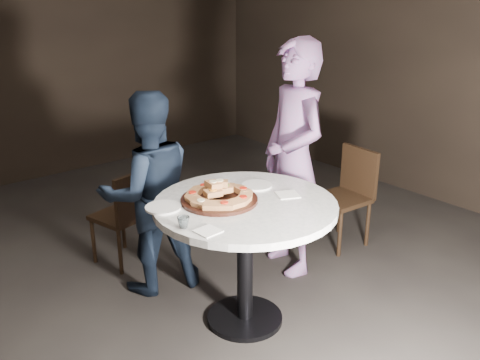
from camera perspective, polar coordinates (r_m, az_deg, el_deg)
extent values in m
plane|color=black|center=(3.67, -2.25, -14.59)|extent=(7.00, 7.00, 0.00)
cylinder|color=black|center=(3.65, 0.52, -14.47)|extent=(0.63, 0.63, 0.03)
cylinder|color=black|center=(3.43, 0.54, -8.90)|extent=(0.13, 0.13, 0.78)
cylinder|color=silver|center=(3.25, 0.56, -2.75)|extent=(1.42, 1.42, 0.04)
cylinder|color=black|center=(3.26, -2.23, -2.12)|extent=(0.60, 0.60, 0.02)
cube|color=#A66D40|center=(3.31, 0.34, -1.21)|extent=(0.09, 0.11, 0.05)
cylinder|color=red|center=(3.30, 0.35, -0.87)|extent=(0.05, 0.05, 0.01)
cube|color=#A66D40|center=(3.36, -0.43, -0.85)|extent=(0.11, 0.12, 0.05)
cube|color=#A66D40|center=(3.39, -1.52, -0.66)|extent=(0.12, 0.13, 0.05)
cylinder|color=beige|center=(3.39, -1.53, -0.33)|extent=(0.06, 0.06, 0.01)
cube|color=#A66D40|center=(3.40, -2.74, -0.66)|extent=(0.13, 0.12, 0.05)
cube|color=#A66D40|center=(3.37, -3.87, -0.85)|extent=(0.11, 0.09, 0.05)
cylinder|color=red|center=(3.36, -3.88, -0.51)|extent=(0.05, 0.05, 0.01)
cube|color=#A66D40|center=(3.32, -4.72, -1.20)|extent=(0.13, 0.12, 0.05)
cube|color=#A66D40|center=(3.26, -5.10, -1.65)|extent=(0.13, 0.12, 0.05)
cylinder|color=red|center=(3.25, -5.11, -1.31)|extent=(0.07, 0.07, 0.01)
cube|color=#A66D40|center=(3.19, -4.92, -2.12)|extent=(0.09, 0.11, 0.05)
cube|color=#A66D40|center=(3.14, -4.18, -2.52)|extent=(0.10, 0.12, 0.05)
cylinder|color=beige|center=(3.13, -4.19, -2.17)|extent=(0.06, 0.06, 0.01)
cube|color=#A66D40|center=(3.10, -3.02, -2.75)|extent=(0.13, 0.12, 0.05)
cube|color=#A66D40|center=(3.10, -1.68, -2.75)|extent=(0.13, 0.12, 0.05)
cylinder|color=red|center=(3.09, -1.69, -2.40)|extent=(0.06, 0.06, 0.01)
cube|color=#A66D40|center=(3.13, -0.47, -2.53)|extent=(0.10, 0.08, 0.05)
cube|color=#A66D40|center=(3.18, 0.35, -2.14)|extent=(0.12, 0.12, 0.05)
cylinder|color=red|center=(3.17, 0.35, -1.79)|extent=(0.06, 0.06, 0.01)
cube|color=#A66D40|center=(3.24, 0.63, -1.66)|extent=(0.13, 0.12, 0.05)
cube|color=#A66D40|center=(3.27, -1.61, -0.89)|extent=(0.10, 0.12, 0.04)
cylinder|color=#2D6B1E|center=(3.26, -1.61, -0.55)|extent=(0.06, 0.06, 0.01)
cube|color=#A66D40|center=(3.27, -2.91, -0.92)|extent=(0.11, 0.12, 0.04)
cylinder|color=beige|center=(3.26, -2.92, -0.58)|extent=(0.06, 0.06, 0.01)
cube|color=#A66D40|center=(3.20, -2.89, -1.40)|extent=(0.11, 0.09, 0.04)
cylinder|color=orange|center=(3.19, -2.90, -1.05)|extent=(0.06, 0.06, 0.01)
cube|color=#A66D40|center=(3.25, -2.18, -0.38)|extent=(0.13, 0.12, 0.04)
cylinder|color=beige|center=(3.25, -2.18, -0.04)|extent=(0.06, 0.06, 0.01)
cube|color=#A66D40|center=(3.24, -2.88, -0.50)|extent=(0.09, 0.11, 0.04)
cylinder|color=beige|center=(3.23, -2.88, -0.16)|extent=(0.05, 0.05, 0.01)
cylinder|color=white|center=(3.19, -8.20, -2.91)|extent=(0.22, 0.22, 0.01)
cylinder|color=white|center=(3.50, 1.82, -0.57)|extent=(0.24, 0.24, 0.01)
imported|color=silver|center=(2.92, -6.05, -4.51)|extent=(0.09, 0.09, 0.06)
cube|color=white|center=(2.88, -3.44, -5.46)|extent=(0.13, 0.13, 0.01)
cube|color=white|center=(3.37, 5.10, -1.56)|extent=(0.18, 0.18, 0.01)
cube|color=black|center=(4.28, -12.71, -3.76)|extent=(0.44, 0.44, 0.03)
cube|color=black|center=(4.08, -11.23, -1.92)|extent=(0.36, 0.12, 0.39)
cylinder|color=black|center=(4.56, -12.35, -4.88)|extent=(0.04, 0.04, 0.39)
cylinder|color=black|center=(4.38, -15.38, -6.20)|extent=(0.04, 0.04, 0.39)
cylinder|color=black|center=(4.35, -9.62, -5.96)|extent=(0.04, 0.04, 0.39)
cylinder|color=black|center=(4.17, -12.68, -7.41)|extent=(0.04, 0.04, 0.39)
cube|color=black|center=(4.52, 10.76, -2.00)|extent=(0.41, 0.41, 0.04)
cube|color=black|center=(4.58, 12.59, 0.90)|extent=(0.06, 0.38, 0.41)
cylinder|color=black|center=(4.60, 7.71, -4.18)|extent=(0.04, 0.04, 0.41)
cylinder|color=black|center=(4.39, 10.61, -5.59)|extent=(0.04, 0.04, 0.41)
cylinder|color=black|center=(4.81, 10.58, -3.22)|extent=(0.04, 0.04, 0.41)
cylinder|color=black|center=(4.61, 13.47, -4.51)|extent=(0.04, 0.04, 0.41)
imported|color=black|center=(3.76, -9.70, -1.47)|extent=(0.81, 0.70, 1.44)
imported|color=#815E94|center=(3.95, 5.71, 2.22)|extent=(0.57, 0.72, 1.75)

